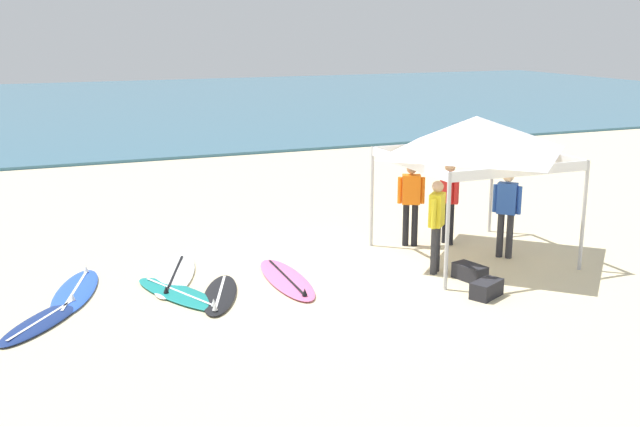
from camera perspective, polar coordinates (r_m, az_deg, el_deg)
ground_plane at (r=13.94m, az=3.54°, el=-4.48°), size 80.00×80.00×0.00m
sea at (r=43.66m, az=-14.75°, el=7.85°), size 80.00×36.00×0.10m
canopy_tent at (r=14.62m, az=11.60°, el=5.76°), size 3.00×3.00×2.75m
surfboard_navy at (r=12.40m, az=-20.05°, el=-7.56°), size 1.64×1.94×0.19m
surfboard_white at (r=13.92m, az=-10.84°, el=-4.57°), size 1.45×2.53×0.19m
surfboard_black at (r=12.84m, az=-7.51°, el=-6.05°), size 1.19×2.03×0.19m
surfboard_blue at (r=13.53m, az=-17.87°, el=-5.57°), size 1.26×2.40×0.19m
surfboard_pink at (r=13.50m, az=-2.53°, el=-4.93°), size 0.74×2.44×0.19m
surfboard_teal at (r=12.98m, az=-10.46°, el=-5.94°), size 1.45×2.32×0.19m
person_red at (r=15.70m, az=9.65°, el=1.22°), size 0.25×0.55×1.71m
person_yellow at (r=13.83m, az=8.73°, el=-0.49°), size 0.42×0.41×1.71m
person_orange at (r=15.46m, az=6.83°, el=1.12°), size 0.51×0.35×1.71m
person_blue at (r=15.00m, az=13.81°, el=0.40°), size 0.41×0.43×1.71m
gear_bag_near_tent at (r=13.77m, az=11.17°, el=-4.34°), size 0.46×0.66×0.28m
gear_bag_by_pole at (r=12.99m, az=12.38°, el=-5.55°), size 0.68×0.55×0.28m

